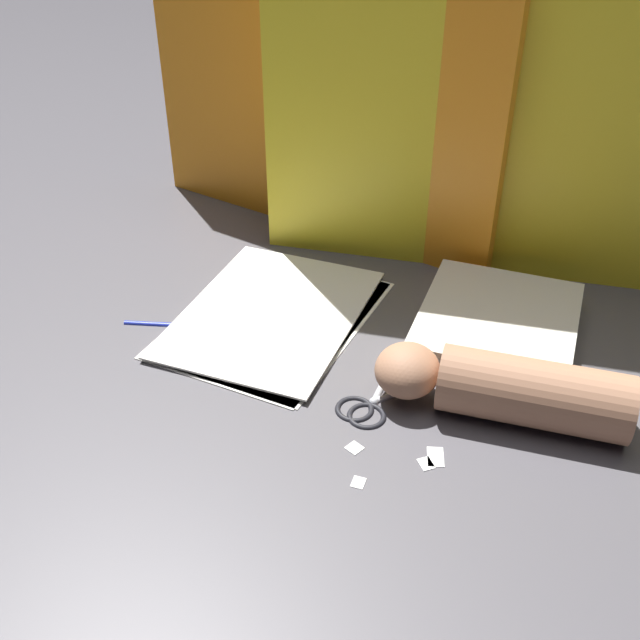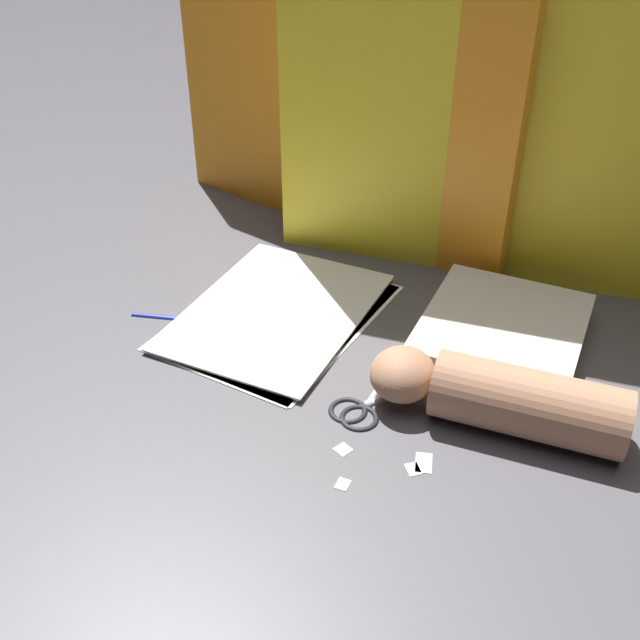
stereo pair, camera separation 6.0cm
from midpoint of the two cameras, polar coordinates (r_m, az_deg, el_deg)
ground_plane at (r=1.00m, az=0.17°, el=-3.38°), size 6.00×6.00×0.00m
backdrop_panel_left at (r=1.25m, az=2.42°, el=15.97°), size 0.64×0.11×0.43m
backdrop_panel_center at (r=1.11m, az=19.89°, el=16.19°), size 0.81×0.18×0.60m
paper_stack at (r=1.09m, az=-1.65°, el=0.44°), size 0.27×0.34×0.01m
book_closed at (r=1.06m, az=15.30°, el=-0.94°), size 0.23×0.25×0.04m
scissors at (r=0.94m, az=5.65°, el=-6.23°), size 0.12×0.17×0.01m
hand_forearm at (r=0.92m, az=15.37°, el=-5.70°), size 0.31×0.13×0.08m
paper_scrap_near at (r=0.88m, az=3.77°, el=-9.85°), size 0.02×0.02×0.00m
paper_scrap_mid at (r=0.84m, az=3.86°, el=-12.41°), size 0.02×0.02×0.00m
paper_scrap_far at (r=0.87m, az=9.92°, el=-10.70°), size 0.03×0.04×0.00m
paper_scrap_side at (r=0.86m, az=9.15°, el=-11.19°), size 0.02×0.02×0.00m
pen at (r=1.10m, az=-9.54°, el=0.17°), size 0.12×0.05×0.01m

